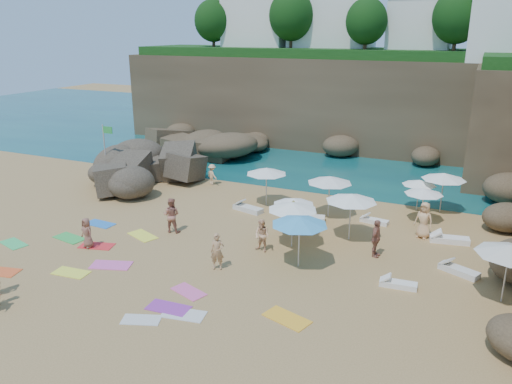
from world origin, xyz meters
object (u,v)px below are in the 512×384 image
at_px(person_stand_1, 171,215).
at_px(person_stand_5, 138,167).
at_px(rock_outcrop, 154,187).
at_px(parasol_1, 419,182).
at_px(parasol_2, 444,176).
at_px(person_stand_4, 424,220).
at_px(flag_pole, 106,147).
at_px(person_stand_2, 212,175).
at_px(person_stand_3, 376,238).
at_px(parasol_0, 330,180).
at_px(lounger_0, 248,209).

xyz_separation_m(person_stand_1, person_stand_5, (-7.93, 7.66, -0.11)).
xyz_separation_m(rock_outcrop, person_stand_1, (5.68, -6.33, 0.96)).
distance_m(parasol_1, parasol_2, 1.42).
distance_m(parasol_2, person_stand_4, 4.65).
relative_size(rock_outcrop, person_stand_5, 4.71).
bearing_deg(parasol_2, parasol_1, -169.47).
xyz_separation_m(flag_pole, person_stand_2, (6.77, 2.77, -1.94)).
height_order(flag_pole, parasol_1, flag_pole).
height_order(person_stand_2, person_stand_3, person_stand_3).
distance_m(rock_outcrop, person_stand_3, 17.03).
distance_m(person_stand_1, person_stand_2, 8.68).
height_order(person_stand_4, person_stand_5, person_stand_4).
distance_m(person_stand_4, person_stand_5, 20.53).
xyz_separation_m(rock_outcrop, parasol_1, (17.26, 2.63, 1.74)).
distance_m(rock_outcrop, flag_pole, 4.30).
bearing_deg(person_stand_2, person_stand_5, 36.08).
bearing_deg(parasol_2, person_stand_1, -144.47).
bearing_deg(person_stand_3, parasol_1, -2.07).
height_order(parasol_0, person_stand_2, parasol_0).
relative_size(parasol_1, person_stand_1, 1.05).
height_order(rock_outcrop, parasol_2, parasol_2).
relative_size(parasol_1, person_stand_4, 1.03).
distance_m(parasol_2, person_stand_3, 8.21).
bearing_deg(person_stand_1, rock_outcrop, -59.58).
bearing_deg(lounger_0, rock_outcrop, -177.97).
xyz_separation_m(flag_pole, parasol_0, (15.97, 0.08, -0.44)).
distance_m(parasol_0, person_stand_4, 5.62).
height_order(rock_outcrop, lounger_0, rock_outcrop).
height_order(parasol_1, person_stand_2, parasol_1).
xyz_separation_m(rock_outcrop, person_stand_2, (3.49, 2.06, 0.74)).
distance_m(rock_outcrop, person_stand_1, 8.56).
distance_m(parasol_1, lounger_0, 10.32).
bearing_deg(parasol_1, person_stand_4, -78.98).
relative_size(parasol_1, person_stand_3, 1.08).
bearing_deg(person_stand_4, flag_pole, -165.12).
height_order(parasol_0, person_stand_3, parasol_0).
distance_m(parasol_0, person_stand_5, 15.12).
bearing_deg(person_stand_4, rock_outcrop, -167.77).
bearing_deg(person_stand_4, parasol_0, -172.78).
bearing_deg(person_stand_4, person_stand_5, -170.90).
bearing_deg(parasol_0, lounger_0, -166.47).
height_order(parasol_1, lounger_0, parasol_1).
distance_m(lounger_0, person_stand_2, 5.97).
xyz_separation_m(rock_outcrop, parasol_0, (12.69, -0.63, 2.24)).
height_order(parasol_0, person_stand_4, parasol_0).
distance_m(person_stand_2, person_stand_4, 15.04).
xyz_separation_m(rock_outcrop, person_stand_4, (18.08, -1.58, 0.97)).
height_order(rock_outcrop, person_stand_4, person_stand_4).
bearing_deg(flag_pole, person_stand_2, 22.23).
distance_m(parasol_1, person_stand_4, 4.35).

